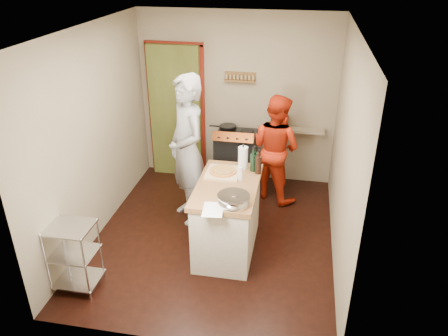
{
  "coord_description": "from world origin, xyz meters",
  "views": [
    {
      "loc": [
        0.98,
        -4.58,
        3.35
      ],
      "look_at": [
        0.13,
        0.0,
        1.0
      ],
      "focal_mm": 35.0,
      "sensor_mm": 36.0,
      "label": 1
    }
  ],
  "objects_px": {
    "stove": "(236,159)",
    "wire_shelving": "(74,254)",
    "person_red": "(276,148)",
    "person_stripe": "(187,151)",
    "island": "(228,215)"
  },
  "relations": [
    {
      "from": "wire_shelving",
      "to": "island",
      "type": "height_order",
      "value": "island"
    },
    {
      "from": "stove",
      "to": "wire_shelving",
      "type": "distance_m",
      "value": 2.94
    },
    {
      "from": "stove",
      "to": "island",
      "type": "relative_size",
      "value": 0.75
    },
    {
      "from": "person_red",
      "to": "stove",
      "type": "bearing_deg",
      "value": 11.26
    },
    {
      "from": "wire_shelving",
      "to": "person_red",
      "type": "distance_m",
      "value": 3.09
    },
    {
      "from": "stove",
      "to": "island",
      "type": "height_order",
      "value": "island"
    },
    {
      "from": "wire_shelving",
      "to": "person_stripe",
      "type": "bearing_deg",
      "value": 61.69
    },
    {
      "from": "stove",
      "to": "person_red",
      "type": "height_order",
      "value": "person_red"
    },
    {
      "from": "wire_shelving",
      "to": "person_red",
      "type": "bearing_deg",
      "value": 50.65
    },
    {
      "from": "stove",
      "to": "person_stripe",
      "type": "relative_size",
      "value": 0.5
    },
    {
      "from": "stove",
      "to": "island",
      "type": "xyz_separation_m",
      "value": [
        0.17,
        -1.64,
        0.03
      ]
    },
    {
      "from": "wire_shelving",
      "to": "stove",
      "type": "bearing_deg",
      "value": 63.15
    },
    {
      "from": "person_stripe",
      "to": "person_red",
      "type": "xyz_separation_m",
      "value": [
        1.09,
        0.79,
        -0.22
      ]
    },
    {
      "from": "island",
      "to": "stove",
      "type": "bearing_deg",
      "value": 95.76
    },
    {
      "from": "person_red",
      "to": "person_stripe",
      "type": "bearing_deg",
      "value": 69.27
    }
  ]
}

